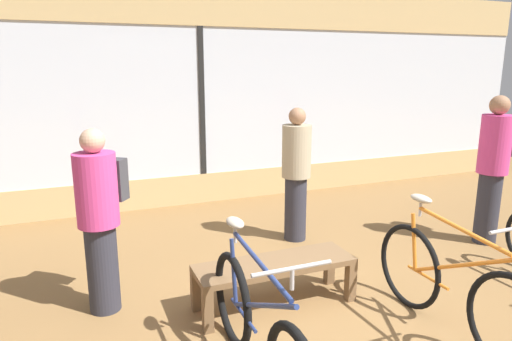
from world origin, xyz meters
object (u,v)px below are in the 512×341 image
display_bench (275,269)px  customer_by_window (100,215)px  bicycle_right (452,287)px  bicycle_left (258,331)px  customer_mid_floor (493,165)px  customer_near_rack (296,172)px

display_bench → customer_by_window: bearing=160.0°
bicycle_right → display_bench: 1.42m
bicycle_right → display_bench: size_ratio=1.24×
display_bench → customer_by_window: size_ratio=0.89×
bicycle_left → bicycle_right: bicycle_right is taller
bicycle_left → display_bench: size_ratio=1.24×
customer_by_window → display_bench: bearing=-20.0°
bicycle_left → customer_mid_floor: 3.73m
bicycle_left → customer_by_window: 1.68m
bicycle_left → display_bench: bearing=59.3°
customer_near_rack → customer_mid_floor: (2.06, -0.94, 0.11)m
bicycle_left → bicycle_right: 1.59m
customer_near_rack → customer_mid_floor: customer_mid_floor is taller
bicycle_left → customer_by_window: size_ratio=1.10×
bicycle_right → display_bench: (-1.07, 0.93, -0.07)m
display_bench → bicycle_right: bearing=-41.0°
bicycle_right → customer_mid_floor: (1.87, 1.32, 0.53)m
bicycle_left → customer_mid_floor: size_ratio=1.00×
customer_near_rack → bicycle_left: bearing=-122.3°
customer_by_window → bicycle_left: bearing=-58.5°
customer_near_rack → customer_mid_floor: 2.27m
customer_mid_floor → display_bench: bearing=-172.4°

